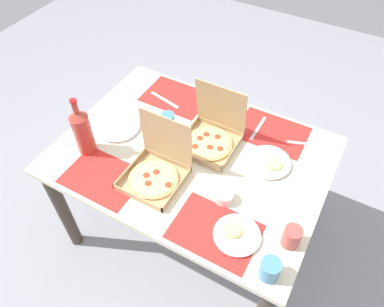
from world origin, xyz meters
name	(u,v)px	position (x,y,z in m)	size (l,w,h in m)	color
ground_plane	(192,228)	(0.00, 0.00, 0.00)	(6.00, 6.00, 0.00)	gray
dining_table	(192,168)	(0.00, 0.00, 0.62)	(1.31, 0.97, 0.73)	#3F3328
placemat_near_left	(103,177)	(-0.29, -0.33, 0.74)	(0.36, 0.26, 0.00)	red
placemat_near_right	(215,231)	(0.29, -0.33, 0.74)	(0.36, 0.26, 0.00)	red
placemat_far_left	(175,97)	(-0.29, 0.33, 0.74)	(0.36, 0.26, 0.00)	red
placemat_far_right	(272,132)	(0.29, 0.33, 0.74)	(0.36, 0.26, 0.00)	red
pizza_box_center	(156,170)	(-0.08, -0.21, 0.78)	(0.26, 0.27, 0.30)	tan
pizza_box_corner_right	(211,135)	(0.05, 0.12, 0.78)	(0.27, 0.27, 0.30)	tan
plate_middle	(118,127)	(-0.43, -0.03, 0.74)	(0.23, 0.23, 0.02)	white
plate_far_right	(269,163)	(0.36, 0.12, 0.74)	(0.22, 0.22, 0.03)	white
plate_near_right	(236,235)	(0.38, -0.31, 0.74)	(0.20, 0.20, 0.03)	white
soda_bottle	(82,131)	(-0.47, -0.23, 0.87)	(0.09, 0.09, 0.32)	#B2382D
cup_spare	(292,237)	(0.58, -0.23, 0.78)	(0.07, 0.07, 0.10)	#BF4742
cup_dark	(168,122)	(-0.19, 0.09, 0.78)	(0.07, 0.07, 0.10)	teal
cup_clear_right	(270,269)	(0.56, -0.40, 0.78)	(0.08, 0.08, 0.09)	teal
condiment_bowl	(224,197)	(0.26, -0.17, 0.76)	(0.08, 0.08, 0.05)	white
knife_by_far_right	(165,100)	(-0.33, 0.28, 0.74)	(0.21, 0.02, 0.01)	#B7B7BC
fork_by_near_left	(258,128)	(0.22, 0.33, 0.74)	(0.19, 0.02, 0.01)	#B7B7BC
fork_by_far_left	(306,144)	(0.48, 0.34, 0.74)	(0.19, 0.02, 0.01)	#B7B7BC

